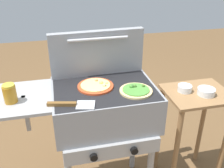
# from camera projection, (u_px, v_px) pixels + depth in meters

# --- Properties ---
(grill) EXTENTS (0.96, 0.53, 0.90)m
(grill) POSITION_uv_depth(u_px,v_px,m) (102.00, 108.00, 1.64)
(grill) COLOR gray
(grill) RESTS_ON ground_plane
(grill_lid_open) EXTENTS (0.63, 0.09, 0.30)m
(grill_lid_open) POSITION_uv_depth(u_px,v_px,m) (97.00, 53.00, 1.69)
(grill_lid_open) COLOR gray
(grill_lid_open) RESTS_ON grill
(pizza_cheese) EXTENTS (0.22, 0.22, 0.03)m
(pizza_cheese) POSITION_uv_depth(u_px,v_px,m) (96.00, 86.00, 1.58)
(pizza_cheese) COLOR #C64723
(pizza_cheese) RESTS_ON grill
(pizza_veggie) EXTENTS (0.20, 0.20, 0.04)m
(pizza_veggie) POSITION_uv_depth(u_px,v_px,m) (136.00, 90.00, 1.53)
(pizza_veggie) COLOR #E0C17F
(pizza_veggie) RESTS_ON grill
(sauce_jar) EXTENTS (0.07, 0.07, 0.11)m
(sauce_jar) POSITION_uv_depth(u_px,v_px,m) (10.00, 94.00, 1.40)
(sauce_jar) COLOR #B77A1E
(sauce_jar) RESTS_ON grill
(spatula) EXTENTS (0.27, 0.11, 0.02)m
(spatula) POSITION_uv_depth(u_px,v_px,m) (72.00, 104.00, 1.39)
(spatula) COLOR #B7BABF
(spatula) RESTS_ON grill
(prep_table) EXTENTS (0.44, 0.36, 0.79)m
(prep_table) POSITION_uv_depth(u_px,v_px,m) (193.00, 119.00, 1.87)
(prep_table) COLOR olive
(prep_table) RESTS_ON ground_plane
(topping_bowl_near) EXTENTS (0.10, 0.10, 0.04)m
(topping_bowl_near) POSITION_uv_depth(u_px,v_px,m) (185.00, 89.00, 1.77)
(topping_bowl_near) COLOR silver
(topping_bowl_near) RESTS_ON prep_table
(topping_bowl_far) EXTENTS (0.12, 0.12, 0.04)m
(topping_bowl_far) POSITION_uv_depth(u_px,v_px,m) (206.00, 92.00, 1.73)
(topping_bowl_far) COLOR silver
(topping_bowl_far) RESTS_ON prep_table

